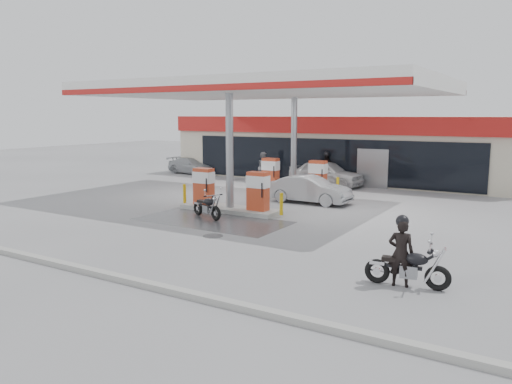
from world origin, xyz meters
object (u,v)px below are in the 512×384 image
main_motorcycle (409,268)px  parked_car_right (460,178)px  pump_island_near (230,195)px  pump_island_far (294,179)px  parked_motorcycle (207,207)px  parked_car_left (192,166)px  sedan_white (326,173)px  biker_main (401,253)px  hatchback_silver (309,189)px  attendant (264,167)px  biker_walking (326,169)px

main_motorcycle → parked_car_right: 17.79m
pump_island_near → pump_island_far: same height
parked_car_right → parked_motorcycle: bearing=148.3°
pump_island_near → parked_car_left: 14.14m
parked_motorcycle → parked_car_right: parked_car_right is taller
main_motorcycle → sedan_white: (-8.56, 14.91, 0.29)m
pump_island_near → parked_motorcycle: pump_island_near is taller
parked_car_left → main_motorcycle: bearing=-122.7°
pump_island_far → parked_car_left: pump_island_far is taller
biker_main → hatchback_silver: bearing=-65.1°
main_motorcycle → attendant: attendant is taller
pump_island_near → parked_car_right: (7.32, 12.00, -0.09)m
hatchback_silver → parked_car_right: 9.91m
pump_island_near → pump_island_far: bearing=90.0°
pump_island_near → sedan_white: pump_island_near is taller
attendant → sedan_white: bearing=-86.8°
pump_island_far → parked_car_right: size_ratio=1.15×
parked_motorcycle → attendant: 11.05m
biker_walking → sedan_white: bearing=-71.7°
parked_car_left → parked_car_right: size_ratio=0.87×
sedan_white → pump_island_near: bearing=-178.5°
parked_motorcycle → sedan_white: (0.45, 10.87, 0.31)m
attendant → parked_car_left: 6.66m
main_motorcycle → parked_motorcycle: bearing=147.4°
parked_motorcycle → pump_island_far: bearing=111.4°
pump_island_near → biker_walking: biker_walking is taller
pump_island_far → biker_main: pump_island_far is taller
hatchback_silver → attendant: bearing=47.0°
parked_motorcycle → parked_car_left: parked_car_left is taller
sedan_white → hatchback_silver: 5.82m
attendant → parked_car_left: bearing=77.0°
biker_walking → pump_island_near: bearing=-95.8°
sedan_white → pump_island_far: bearing=175.9°
biker_main → parked_car_left: size_ratio=0.43×
biker_main → attendant: attendant is taller
main_motorcycle → parked_car_right: (-1.72, 17.71, 0.16)m
parked_car_right → pump_island_near: bearing=145.0°
sedan_white → biker_walking: biker_walking is taller
parked_car_right → attendant: bearing=102.9°
biker_main → attendant: size_ratio=0.89×
sedan_white → biker_walking: size_ratio=2.38×
sedan_white → hatchback_silver: (1.57, -5.60, -0.10)m
hatchback_silver → parked_car_left: hatchback_silver is taller
biker_main → parked_car_right: size_ratio=0.37×
biker_main → hatchback_silver: biker_main is taller
main_motorcycle → parked_car_left: bearing=132.0°
pump_island_near → biker_walking: (0.23, 9.80, 0.21)m
parked_motorcycle → biker_walking: (0.20, 11.47, 0.48)m
attendant → parked_car_right: attendant is taller
pump_island_far → parked_car_right: 9.47m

